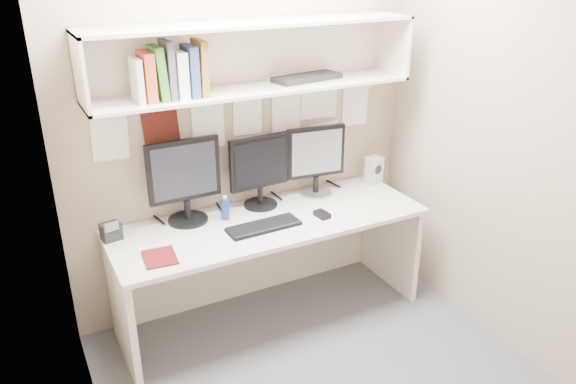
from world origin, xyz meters
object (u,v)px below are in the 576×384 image
desk (270,268)px  monitor_right (316,158)px  speaker (374,170)px  monitor_left (185,179)px  monitor_center (259,169)px  maroon_notebook (160,257)px  desk_phone (111,231)px  keyboard (264,226)px

desk → monitor_right: monitor_right is taller
desk → monitor_right: size_ratio=4.14×
speaker → monitor_right: bearing=162.4°
monitor_left → monitor_center: size_ratio=1.11×
maroon_notebook → desk_phone: 0.40m
keyboard → maroon_notebook: bearing=-175.8°
speaker → maroon_notebook: 1.73m
monitor_left → monitor_right: size_ratio=1.10×
keyboard → speaker: speaker is taller
monitor_left → desk_phone: monitor_left is taller
maroon_notebook → desk_phone: (-0.19, 0.35, 0.05)m
keyboard → monitor_left: bearing=138.3°
desk → monitor_left: monitor_left is taller
desk → monitor_center: size_ratio=4.18×
desk → maroon_notebook: size_ratio=9.37×
keyboard → desk: bearing=47.6°
monitor_center → monitor_right: monitor_right is taller
monitor_center → keyboard: bearing=-114.0°
speaker → desk: bearing=177.0°
desk → keyboard: size_ratio=4.39×
monitor_center → desk_phone: monitor_center is taller
desk → monitor_left: size_ratio=3.77×
maroon_notebook → desk_phone: desk_phone is taller
keyboard → maroon_notebook: (-0.67, -0.07, -0.01)m
monitor_left → desk: bearing=-25.7°
speaker → maroon_notebook: size_ratio=0.93×
monitor_left → maroon_notebook: (-0.29, -0.39, -0.28)m
monitor_center → monitor_left: bearing=177.1°
monitor_center → monitor_right: bearing=-3.0°
monitor_left → keyboard: monitor_left is taller
monitor_right → keyboard: size_ratio=1.06×
keyboard → desk_phone: 0.90m
desk → monitor_left: 0.83m
desk_phone → speaker: bearing=-10.2°
monitor_left → monitor_right: 0.93m
monitor_center → keyboard: monitor_center is taller
monitor_left → keyboard: (0.38, -0.32, -0.27)m
monitor_right → desk_phone: 1.42m
monitor_center → desk_phone: 1.00m
desk → monitor_right: bearing=25.4°
monitor_right → desk_phone: monitor_right is taller
monitor_center → speaker: size_ratio=2.42×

